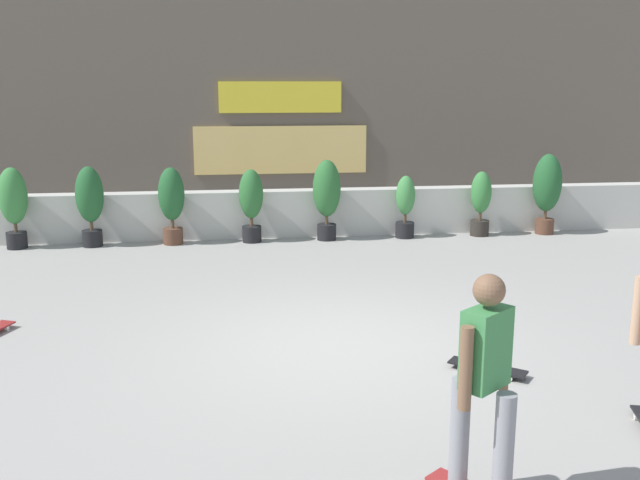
% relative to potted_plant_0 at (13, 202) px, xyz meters
% --- Properties ---
extents(ground_plane, '(48.00, 48.00, 0.00)m').
position_rel_potted_plant_0_xyz_m(ground_plane, '(5.00, -5.55, -0.85)').
color(ground_plane, '#9E9B96').
extents(planter_wall, '(18.00, 0.40, 0.90)m').
position_rel_potted_plant_0_xyz_m(planter_wall, '(5.00, 0.45, -0.40)').
color(planter_wall, beige).
rests_on(planter_wall, ground).
extents(building_backdrop, '(20.00, 2.08, 6.50)m').
position_rel_potted_plant_0_xyz_m(building_backdrop, '(5.00, 4.45, 2.40)').
color(building_backdrop, '#60564C').
rests_on(building_backdrop, ground).
extents(potted_plant_0, '(0.50, 0.50, 1.47)m').
position_rel_potted_plant_0_xyz_m(potted_plant_0, '(0.00, 0.00, 0.00)').
color(potted_plant_0, black).
rests_on(potted_plant_0, ground).
extents(potted_plant_1, '(0.50, 0.50, 1.46)m').
position_rel_potted_plant_0_xyz_m(potted_plant_1, '(1.32, 0.00, -0.00)').
color(potted_plant_1, black).
rests_on(potted_plant_1, ground).
extents(potted_plant_2, '(0.48, 0.48, 1.43)m').
position_rel_potted_plant_0_xyz_m(potted_plant_2, '(2.77, 0.00, -0.03)').
color(potted_plant_2, brown).
rests_on(potted_plant_2, ground).
extents(potted_plant_3, '(0.45, 0.45, 1.37)m').
position_rel_potted_plant_0_xyz_m(potted_plant_3, '(4.23, 0.00, -0.07)').
color(potted_plant_3, black).
rests_on(potted_plant_3, ground).
extents(potted_plant_4, '(0.52, 0.52, 1.52)m').
position_rel_potted_plant_0_xyz_m(potted_plant_4, '(5.65, 0.00, 0.04)').
color(potted_plant_4, black).
rests_on(potted_plant_4, ground).
extents(potted_plant_5, '(0.37, 0.37, 1.20)m').
position_rel_potted_plant_0_xyz_m(potted_plant_5, '(7.17, 0.00, -0.21)').
color(potted_plant_5, black).
rests_on(potted_plant_5, ground).
extents(potted_plant_6, '(0.39, 0.39, 1.26)m').
position_rel_potted_plant_0_xyz_m(potted_plant_6, '(8.67, 0.00, -0.16)').
color(potted_plant_6, '#2D2823').
rests_on(potted_plant_6, ground).
extents(potted_plant_7, '(0.55, 0.55, 1.58)m').
position_rel_potted_plant_0_xyz_m(potted_plant_7, '(10.00, 0.00, 0.08)').
color(potted_plant_7, brown).
rests_on(potted_plant_7, ground).
extents(skater_foreground, '(0.64, 0.76, 1.70)m').
position_rel_potted_plant_0_xyz_m(skater_foreground, '(5.52, -8.80, 0.09)').
color(skater_foreground, maroon).
rests_on(skater_foreground, ground).
extents(skateboard_near_camera, '(0.75, 0.66, 0.08)m').
position_rel_potted_plant_0_xyz_m(skateboard_near_camera, '(6.42, -6.56, -0.79)').
color(skateboard_near_camera, black).
rests_on(skateboard_near_camera, ground).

